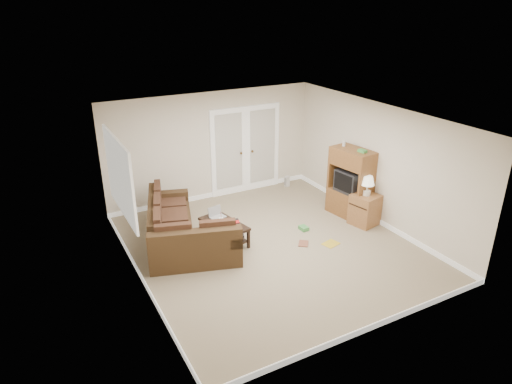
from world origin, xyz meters
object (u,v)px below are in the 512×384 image
coffee_table (224,231)px  tv_armoire (351,183)px  sectional_sofa (180,232)px  side_cabinet (365,207)px

coffee_table → tv_armoire: tv_armoire is taller
tv_armoire → sectional_sofa: bearing=165.5°
tv_armoire → side_cabinet: tv_armoire is taller
sectional_sofa → coffee_table: (0.79, -0.23, -0.07)m
sectional_sofa → tv_armoire: (3.71, -0.41, 0.46)m
coffee_table → tv_armoire: (2.91, -0.18, 0.53)m
coffee_table → side_cabinet: (2.92, -0.68, 0.16)m
coffee_table → side_cabinet: size_ratio=1.04×
sectional_sofa → side_cabinet: bearing=3.4°
tv_armoire → coffee_table: bearing=168.4°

